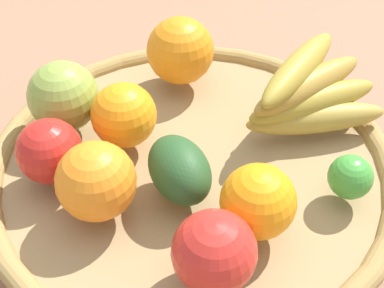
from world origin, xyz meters
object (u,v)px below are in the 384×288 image
object	(u,v)px
orange_1	(258,202)
orange_0	(180,51)
banana_bunch	(309,93)
orange_2	(124,115)
orange_3	(96,181)
apple_2	(63,96)
lime_0	(350,177)
apple_1	(50,151)
apple_0	(214,252)
avocado	(179,170)

from	to	relation	value
orange_1	orange_0	bearing A→B (deg)	-110.52
banana_bunch	orange_0	bearing A→B (deg)	-67.38
orange_1	orange_2	bearing A→B (deg)	-80.36
orange_3	banana_bunch	world-z (taller)	same
apple_2	banana_bunch	bearing A→B (deg)	143.17
lime_0	apple_2	distance (m)	0.32
orange_1	apple_1	bearing A→B (deg)	-56.51
banana_bunch	apple_2	size ratio (longest dim) A/B	2.07
banana_bunch	apple_2	xyz separation A→B (m)	(0.22, -0.16, 0.00)
apple_1	apple_2	bearing A→B (deg)	-128.80
apple_1	apple_2	distance (m)	0.08
orange_2	lime_0	distance (m)	0.24
orange_2	orange_3	size ratio (longest dim) A/B	0.92
orange_0	orange_2	distance (m)	0.13
orange_2	apple_1	world-z (taller)	orange_2
orange_0	apple_2	xyz separation A→B (m)	(0.15, -0.01, -0.00)
apple_0	apple_1	bearing A→B (deg)	-75.63
orange_0	lime_0	bearing A→B (deg)	93.42
banana_bunch	apple_1	bearing A→B (deg)	-20.41
orange_1	apple_0	distance (m)	0.07
orange_1	avocado	distance (m)	0.09
orange_1	orange_0	size ratio (longest dim) A/B	0.86
lime_0	orange_2	bearing A→B (deg)	-56.93
apple_0	orange_3	bearing A→B (deg)	-74.05
orange_2	banana_bunch	world-z (taller)	banana_bunch
orange_2	banana_bunch	bearing A→B (deg)	151.23
apple_0	avocado	world-z (taller)	apple_0
banana_bunch	apple_0	size ratio (longest dim) A/B	2.23
banana_bunch	apple_2	world-z (taller)	apple_2
banana_bunch	apple_1	world-z (taller)	banana_bunch
apple_1	apple_2	size ratio (longest dim) A/B	0.85
orange_2	apple_2	xyz separation A→B (m)	(0.04, -0.06, 0.00)
lime_0	orange_1	bearing A→B (deg)	-13.82
orange_1	apple_1	world-z (taller)	orange_1
orange_3	avocado	distance (m)	0.08
orange_0	banana_bunch	distance (m)	0.16
orange_0	orange_2	size ratio (longest dim) A/B	1.16
orange_2	banana_bunch	size ratio (longest dim) A/B	0.43
orange_1	orange_0	distance (m)	0.25
apple_0	apple_2	xyz separation A→B (m)	(-0.00, -0.26, 0.00)
orange_2	apple_2	distance (m)	0.07
apple_1	apple_0	bearing A→B (deg)	104.37
orange_2	apple_1	size ratio (longest dim) A/B	1.06
orange_0	apple_2	bearing A→B (deg)	-3.88
banana_bunch	lime_0	xyz separation A→B (m)	(0.05, 0.10, -0.02)
orange_1	avocado	xyz separation A→B (m)	(0.03, -0.08, -0.01)
lime_0	apple_2	bearing A→B (deg)	-57.59
orange_1	apple_1	size ratio (longest dim) A/B	1.05
orange_0	apple_1	world-z (taller)	orange_0
banana_bunch	lime_0	distance (m)	0.12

